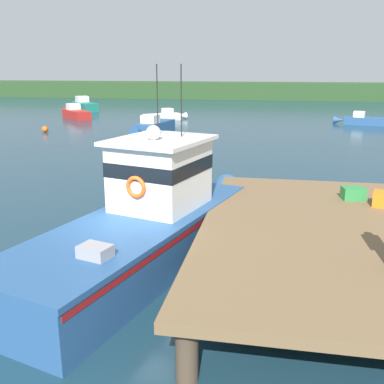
{
  "coord_description": "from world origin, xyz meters",
  "views": [
    {
      "loc": [
        3.37,
        -9.99,
        4.72
      ],
      "look_at": [
        1.2,
        1.74,
        1.4
      ],
      "focal_mm": 42.07,
      "sensor_mm": 36.0,
      "label": 1
    }
  ],
  "objects_px": {
    "mooring_buoy_spare_mooring": "(45,129)",
    "moored_boat_far_left": "(153,127)",
    "moored_boat_off_the_point": "(75,113)",
    "moored_boat_mid_harbor": "(165,116)",
    "main_fishing_boat": "(148,221)",
    "crate_stack_mid_dock": "(353,193)",
    "moored_boat_far_right": "(362,120)",
    "moored_boat_near_channel": "(84,105)",
    "mooring_buoy_outer": "(154,139)"
  },
  "relations": [
    {
      "from": "moored_boat_far_right",
      "to": "mooring_buoy_spare_mooring",
      "type": "relative_size",
      "value": 9.42
    },
    {
      "from": "mooring_buoy_spare_mooring",
      "to": "moored_boat_far_left",
      "type": "bearing_deg",
      "value": 8.43
    },
    {
      "from": "moored_boat_off_the_point",
      "to": "moored_boat_far_right",
      "type": "xyz_separation_m",
      "value": [
        26.07,
        -0.47,
        -0.08
      ]
    },
    {
      "from": "moored_boat_far_left",
      "to": "mooring_buoy_outer",
      "type": "bearing_deg",
      "value": -74.09
    },
    {
      "from": "moored_boat_off_the_point",
      "to": "moored_boat_far_right",
      "type": "relative_size",
      "value": 1.03
    },
    {
      "from": "moored_boat_mid_harbor",
      "to": "moored_boat_near_channel",
      "type": "distance_m",
      "value": 13.89
    },
    {
      "from": "moored_boat_mid_harbor",
      "to": "mooring_buoy_spare_mooring",
      "type": "distance_m",
      "value": 11.64
    },
    {
      "from": "moored_boat_mid_harbor",
      "to": "moored_boat_far_right",
      "type": "height_order",
      "value": "moored_boat_far_right"
    },
    {
      "from": "moored_boat_far_left",
      "to": "mooring_buoy_outer",
      "type": "relative_size",
      "value": 13.36
    },
    {
      "from": "mooring_buoy_spare_mooring",
      "to": "main_fishing_boat",
      "type": "bearing_deg",
      "value": -56.17
    },
    {
      "from": "mooring_buoy_outer",
      "to": "moored_boat_mid_harbor",
      "type": "bearing_deg",
      "value": 100.47
    },
    {
      "from": "moored_boat_far_left",
      "to": "main_fishing_boat",
      "type": "bearing_deg",
      "value": -74.93
    },
    {
      "from": "main_fishing_boat",
      "to": "moored_boat_far_left",
      "type": "relative_size",
      "value": 1.82
    },
    {
      "from": "crate_stack_mid_dock",
      "to": "moored_boat_off_the_point",
      "type": "distance_m",
      "value": 35.09
    },
    {
      "from": "main_fishing_boat",
      "to": "moored_boat_mid_harbor",
      "type": "relative_size",
      "value": 2.63
    },
    {
      "from": "main_fishing_boat",
      "to": "moored_boat_off_the_point",
      "type": "bearing_deg",
      "value": 117.64
    },
    {
      "from": "crate_stack_mid_dock",
      "to": "mooring_buoy_outer",
      "type": "bearing_deg",
      "value": 122.43
    },
    {
      "from": "main_fishing_boat",
      "to": "moored_boat_mid_harbor",
      "type": "xyz_separation_m",
      "value": [
        -7.02,
        30.15,
        -0.64
      ]
    },
    {
      "from": "mooring_buoy_spare_mooring",
      "to": "moored_boat_mid_harbor",
      "type": "bearing_deg",
      "value": 53.6
    },
    {
      "from": "moored_boat_far_right",
      "to": "moored_boat_mid_harbor",
      "type": "bearing_deg",
      "value": 178.87
    },
    {
      "from": "moored_boat_mid_harbor",
      "to": "moored_boat_far_left",
      "type": "height_order",
      "value": "moored_boat_far_left"
    },
    {
      "from": "main_fishing_boat",
      "to": "moored_boat_near_channel",
      "type": "distance_m",
      "value": 42.32
    },
    {
      "from": "main_fishing_boat",
      "to": "moored_boat_far_left",
      "type": "distance_m",
      "value": 22.76
    },
    {
      "from": "main_fishing_boat",
      "to": "mooring_buoy_spare_mooring",
      "type": "distance_m",
      "value": 25.03
    },
    {
      "from": "crate_stack_mid_dock",
      "to": "mooring_buoy_outer",
      "type": "distance_m",
      "value": 18.64
    },
    {
      "from": "crate_stack_mid_dock",
      "to": "moored_boat_near_channel",
      "type": "height_order",
      "value": "moored_boat_near_channel"
    },
    {
      "from": "crate_stack_mid_dock",
      "to": "moored_boat_off_the_point",
      "type": "height_order",
      "value": "crate_stack_mid_dock"
    },
    {
      "from": "moored_boat_off_the_point",
      "to": "moored_boat_far_left",
      "type": "distance_m",
      "value": 12.95
    },
    {
      "from": "moored_boat_mid_harbor",
      "to": "moored_boat_off_the_point",
      "type": "bearing_deg",
      "value": 179.17
    },
    {
      "from": "moored_boat_mid_harbor",
      "to": "moored_boat_off_the_point",
      "type": "height_order",
      "value": "moored_boat_off_the_point"
    },
    {
      "from": "main_fishing_boat",
      "to": "mooring_buoy_spare_mooring",
      "type": "xyz_separation_m",
      "value": [
        -13.93,
        20.78,
        -0.77
      ]
    },
    {
      "from": "moored_boat_near_channel",
      "to": "moored_boat_far_left",
      "type": "xyz_separation_m",
      "value": [
        12.49,
        -16.14,
        -0.06
      ]
    },
    {
      "from": "moored_boat_near_channel",
      "to": "mooring_buoy_outer",
      "type": "distance_m",
      "value": 24.36
    },
    {
      "from": "mooring_buoy_outer",
      "to": "crate_stack_mid_dock",
      "type": "bearing_deg",
      "value": -57.57
    },
    {
      "from": "mooring_buoy_spare_mooring",
      "to": "moored_boat_off_the_point",
      "type": "bearing_deg",
      "value": 101.48
    },
    {
      "from": "moored_boat_far_left",
      "to": "crate_stack_mid_dock",
      "type": "bearing_deg",
      "value": -60.59
    },
    {
      "from": "moored_boat_off_the_point",
      "to": "moored_boat_far_left",
      "type": "xyz_separation_m",
      "value": [
        9.94,
        -8.31,
        0.0
      ]
    },
    {
      "from": "mooring_buoy_outer",
      "to": "main_fishing_boat",
      "type": "bearing_deg",
      "value": -75.12
    },
    {
      "from": "moored_boat_far_left",
      "to": "mooring_buoy_spare_mooring",
      "type": "xyz_separation_m",
      "value": [
        -8.01,
        -1.19,
        -0.23
      ]
    },
    {
      "from": "moored_boat_far_right",
      "to": "mooring_buoy_spare_mooring",
      "type": "xyz_separation_m",
      "value": [
        -24.14,
        -9.03,
        -0.15
      ]
    },
    {
      "from": "moored_boat_off_the_point",
      "to": "moored_boat_near_channel",
      "type": "bearing_deg",
      "value": 108.01
    },
    {
      "from": "moored_boat_far_left",
      "to": "moored_boat_mid_harbor",
      "type": "bearing_deg",
      "value": 97.71
    },
    {
      "from": "main_fishing_boat",
      "to": "moored_boat_mid_harbor",
      "type": "height_order",
      "value": "main_fishing_boat"
    },
    {
      "from": "moored_boat_far_left",
      "to": "mooring_buoy_outer",
      "type": "distance_m",
      "value": 4.21
    },
    {
      "from": "crate_stack_mid_dock",
      "to": "mooring_buoy_spare_mooring",
      "type": "height_order",
      "value": "crate_stack_mid_dock"
    },
    {
      "from": "moored_boat_mid_harbor",
      "to": "moored_boat_off_the_point",
      "type": "relative_size",
      "value": 0.82
    },
    {
      "from": "main_fishing_boat",
      "to": "moored_boat_far_left",
      "type": "height_order",
      "value": "main_fishing_boat"
    },
    {
      "from": "moored_boat_off_the_point",
      "to": "mooring_buoy_spare_mooring",
      "type": "xyz_separation_m",
      "value": [
        1.93,
        -9.49,
        -0.23
      ]
    },
    {
      "from": "main_fishing_boat",
      "to": "mooring_buoy_spare_mooring",
      "type": "bearing_deg",
      "value": 123.83
    },
    {
      "from": "moored_boat_far_right",
      "to": "mooring_buoy_spare_mooring",
      "type": "height_order",
      "value": "moored_boat_far_right"
    }
  ]
}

